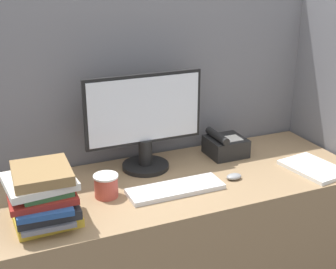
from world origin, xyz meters
name	(u,v)px	position (x,y,z in m)	size (l,w,h in m)	color
cubicle_panel_rear	(153,149)	(0.00, 0.67, 0.78)	(2.02, 0.04, 1.55)	slate
cubicle_panel_right	(330,146)	(0.85, 0.35, 0.78)	(0.04, 0.69, 1.55)	slate
desk	(181,252)	(0.00, 0.32, 0.38)	(1.62, 0.63, 0.77)	#937551
monitor	(145,123)	(-0.11, 0.49, 0.99)	(0.55, 0.22, 0.44)	black
keyboard	(176,189)	(-0.07, 0.22, 0.78)	(0.41, 0.13, 0.02)	silver
mouse	(234,177)	(0.21, 0.22, 0.78)	(0.07, 0.05, 0.03)	gray
coffee_cup	(106,186)	(-0.35, 0.29, 0.82)	(0.10, 0.10, 0.09)	#BF4C3F
book_stack	(43,195)	(-0.61, 0.20, 0.87)	(0.26, 0.31, 0.21)	gold
desk_telephone	(225,146)	(0.31, 0.47, 0.82)	(0.18, 0.18, 0.12)	black
paper_pile	(313,168)	(0.59, 0.16, 0.78)	(0.23, 0.30, 0.02)	white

